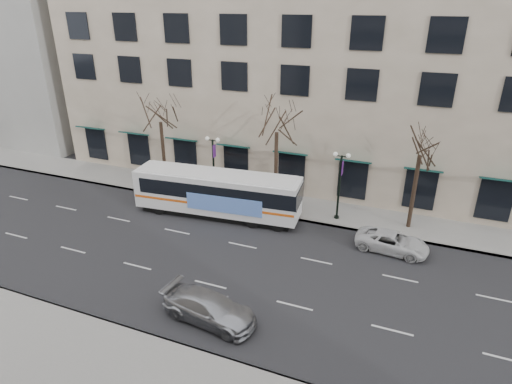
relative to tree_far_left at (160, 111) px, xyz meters
The scene contains 12 objects.
ground 14.91m from the tree_far_left, 41.35° to the right, with size 160.00×160.00×0.00m, color black.
sidewalk_far 16.40m from the tree_far_left, ahead, with size 80.00×4.00×0.15m, color gray.
building_hotel 15.52m from the tree_far_left, 56.75° to the left, with size 40.00×20.00×24.00m, color tan.
building_far_upblock 31.40m from the tree_far_left, 156.46° to the left, with size 28.00×20.00×28.00m, color #999993.
tree_far_left is the anchor object (origin of this frame).
tree_far_mid 10.00m from the tree_far_left, ahead, with size 3.60×3.60×8.55m.
tree_far_right 20.00m from the tree_far_left, ahead, with size 3.60×3.60×8.06m.
lamp_post_left 6.29m from the tree_far_left, ahead, with size 1.22×0.45×5.21m.
lamp_post_right 15.48m from the tree_far_left, ahead, with size 1.22×0.45×5.21m.
city_bus 8.75m from the tree_far_left, 25.08° to the right, with size 12.57×3.80×3.36m.
silver_car 18.74m from the tree_far_left, 50.44° to the right, with size 2.02×4.98×1.44m, color #A5A7AD.
white_pickup 20.42m from the tree_far_left, 10.38° to the right, with size 2.11×4.57×1.27m, color silver.
Camera 1 is at (9.84, -19.96, 14.77)m, focal length 30.00 mm.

